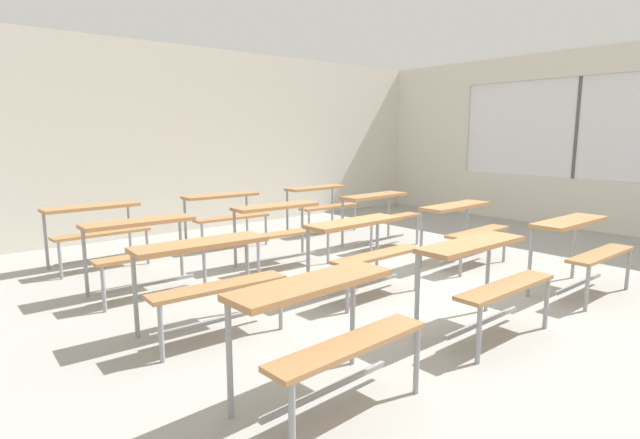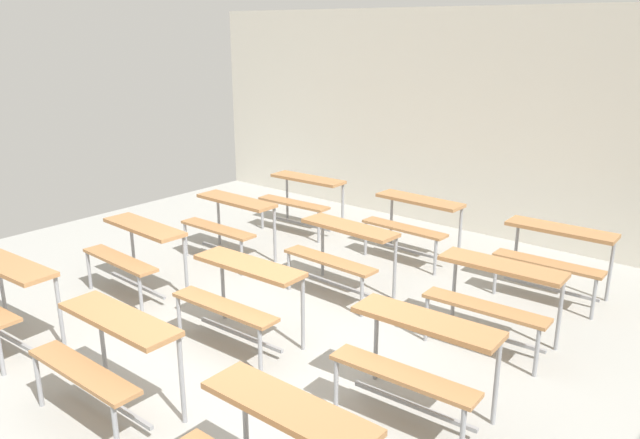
{
  "view_description": "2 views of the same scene",
  "coord_description": "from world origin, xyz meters",
  "px_view_note": "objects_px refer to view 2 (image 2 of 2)",
  "views": [
    {
      "loc": [
        -3.8,
        -3.3,
        1.6
      ],
      "look_at": [
        -0.33,
        0.88,
        0.67
      ],
      "focal_mm": 28.0,
      "sensor_mm": 36.0,
      "label": 1
    },
    {
      "loc": [
        3.38,
        -3.28,
        2.74
      ],
      "look_at": [
        -0.51,
        1.44,
        0.84
      ],
      "focal_mm": 34.91,
      "sensor_mm": 36.0,
      "label": 2
    }
  ],
  "objects_px": {
    "desk_bench_r1c1": "(241,286)",
    "desk_bench_r3c2": "(556,246)",
    "desk_bench_r3c0": "(303,191)",
    "desk_bench_r0c1": "(107,344)",
    "desk_bench_r2c2": "(496,286)",
    "desk_bench_r1c2": "(418,347)",
    "desk_bench_r2c0": "(230,215)",
    "desk_bench_r3c1": "(414,214)",
    "desk_bench_r1c0": "(136,243)",
    "desk_bench_r2c1": "(343,244)"
  },
  "relations": [
    {
      "from": "desk_bench_r1c1",
      "to": "desk_bench_r3c2",
      "type": "distance_m",
      "value": 3.31
    },
    {
      "from": "desk_bench_r1c1",
      "to": "desk_bench_r3c0",
      "type": "bearing_deg",
      "value": 119.78
    },
    {
      "from": "desk_bench_r0c1",
      "to": "desk_bench_r2c2",
      "type": "xyz_separation_m",
      "value": [
        1.71,
        2.75,
        0.0
      ]
    },
    {
      "from": "desk_bench_r1c2",
      "to": "desk_bench_r2c0",
      "type": "distance_m",
      "value": 3.71
    },
    {
      "from": "desk_bench_r2c2",
      "to": "desk_bench_r3c1",
      "type": "relative_size",
      "value": 1.0
    },
    {
      "from": "desk_bench_r2c2",
      "to": "desk_bench_r3c0",
      "type": "distance_m",
      "value": 3.75
    },
    {
      "from": "desk_bench_r3c2",
      "to": "desk_bench_r2c2",
      "type": "bearing_deg",
      "value": -93.22
    },
    {
      "from": "desk_bench_r0c1",
      "to": "desk_bench_r1c0",
      "type": "relative_size",
      "value": 0.98
    },
    {
      "from": "desk_bench_r0c1",
      "to": "desk_bench_r1c2",
      "type": "xyz_separation_m",
      "value": [
        1.74,
        1.38,
        0.0
      ]
    },
    {
      "from": "desk_bench_r1c1",
      "to": "desk_bench_r3c1",
      "type": "height_order",
      "value": "same"
    },
    {
      "from": "desk_bench_r3c0",
      "to": "desk_bench_r1c1",
      "type": "bearing_deg",
      "value": -60.85
    },
    {
      "from": "desk_bench_r2c2",
      "to": "desk_bench_r3c2",
      "type": "bearing_deg",
      "value": 86.12
    },
    {
      "from": "desk_bench_r1c0",
      "to": "desk_bench_r3c1",
      "type": "distance_m",
      "value": 3.25
    },
    {
      "from": "desk_bench_r2c0",
      "to": "desk_bench_r2c2",
      "type": "distance_m",
      "value": 3.41
    },
    {
      "from": "desk_bench_r3c1",
      "to": "desk_bench_r0c1",
      "type": "bearing_deg",
      "value": -88.4
    },
    {
      "from": "desk_bench_r1c1",
      "to": "desk_bench_r3c2",
      "type": "bearing_deg",
      "value": 55.81
    },
    {
      "from": "desk_bench_r1c0",
      "to": "desk_bench_r1c1",
      "type": "distance_m",
      "value": 1.67
    },
    {
      "from": "desk_bench_r1c0",
      "to": "desk_bench_r2c1",
      "type": "relative_size",
      "value": 1.0
    },
    {
      "from": "desk_bench_r1c1",
      "to": "desk_bench_r3c0",
      "type": "xyz_separation_m",
      "value": [
        -1.73,
        2.83,
        0.0
      ]
    },
    {
      "from": "desk_bench_r1c2",
      "to": "desk_bench_r3c2",
      "type": "bearing_deg",
      "value": 87.29
    },
    {
      "from": "desk_bench_r1c0",
      "to": "desk_bench_r2c1",
      "type": "height_order",
      "value": "same"
    },
    {
      "from": "desk_bench_r1c2",
      "to": "desk_bench_r3c0",
      "type": "relative_size",
      "value": 1.0
    },
    {
      "from": "desk_bench_r2c0",
      "to": "desk_bench_r3c2",
      "type": "bearing_deg",
      "value": 21.73
    },
    {
      "from": "desk_bench_r1c0",
      "to": "desk_bench_r3c0",
      "type": "distance_m",
      "value": 2.76
    },
    {
      "from": "desk_bench_r1c0",
      "to": "desk_bench_r2c2",
      "type": "distance_m",
      "value": 3.66
    },
    {
      "from": "desk_bench_r2c2",
      "to": "desk_bench_r2c1",
      "type": "bearing_deg",
      "value": 176.84
    },
    {
      "from": "desk_bench_r1c0",
      "to": "desk_bench_r1c1",
      "type": "xyz_separation_m",
      "value": [
        1.66,
        -0.07,
        0.0
      ]
    },
    {
      "from": "desk_bench_r3c2",
      "to": "desk_bench_r2c1",
      "type": "bearing_deg",
      "value": -144.0
    },
    {
      "from": "desk_bench_r0c1",
      "to": "desk_bench_r2c1",
      "type": "bearing_deg",
      "value": 89.58
    },
    {
      "from": "desk_bench_r1c0",
      "to": "desk_bench_r2c0",
      "type": "distance_m",
      "value": 1.34
    },
    {
      "from": "desk_bench_r1c0",
      "to": "desk_bench_r2c0",
      "type": "xyz_separation_m",
      "value": [
        -0.01,
        1.34,
        0.0
      ]
    },
    {
      "from": "desk_bench_r1c0",
      "to": "desk_bench_r0c1",
      "type": "bearing_deg",
      "value": -37.51
    },
    {
      "from": "desk_bench_r2c0",
      "to": "desk_bench_r1c1",
      "type": "bearing_deg",
      "value": -40.22
    },
    {
      "from": "desk_bench_r0c1",
      "to": "desk_bench_r2c0",
      "type": "relative_size",
      "value": 1.0
    },
    {
      "from": "desk_bench_r1c0",
      "to": "desk_bench_r3c0",
      "type": "height_order",
      "value": "same"
    },
    {
      "from": "desk_bench_r0c1",
      "to": "desk_bench_r3c1",
      "type": "xyz_separation_m",
      "value": [
        0.01,
        4.19,
        0.0
      ]
    },
    {
      "from": "desk_bench_r1c0",
      "to": "desk_bench_r3c2",
      "type": "distance_m",
      "value": 4.38
    },
    {
      "from": "desk_bench_r1c0",
      "to": "desk_bench_r2c1",
      "type": "bearing_deg",
      "value": 41.37
    },
    {
      "from": "desk_bench_r1c0",
      "to": "desk_bench_r2c1",
      "type": "xyz_separation_m",
      "value": [
        1.69,
        1.37,
        0.0
      ]
    },
    {
      "from": "desk_bench_r0c1",
      "to": "desk_bench_r1c0",
      "type": "bearing_deg",
      "value": 139.59
    },
    {
      "from": "desk_bench_r3c1",
      "to": "desk_bench_r3c0",
      "type": "bearing_deg",
      "value": -177.67
    },
    {
      "from": "desk_bench_r2c2",
      "to": "desk_bench_r3c0",
      "type": "bearing_deg",
      "value": 155.53
    },
    {
      "from": "desk_bench_r1c0",
      "to": "desk_bench_r1c1",
      "type": "bearing_deg",
      "value": -0.19
    },
    {
      "from": "desk_bench_r0c1",
      "to": "desk_bench_r3c1",
      "type": "relative_size",
      "value": 0.99
    },
    {
      "from": "desk_bench_r0c1",
      "to": "desk_bench_r2c1",
      "type": "xyz_separation_m",
      "value": [
        -0.0,
        2.78,
        0.0
      ]
    },
    {
      "from": "desk_bench_r1c1",
      "to": "desk_bench_r2c2",
      "type": "height_order",
      "value": "same"
    },
    {
      "from": "desk_bench_r0c1",
      "to": "desk_bench_r3c0",
      "type": "distance_m",
      "value": 4.53
    },
    {
      "from": "desk_bench_r1c0",
      "to": "desk_bench_r3c1",
      "type": "relative_size",
      "value": 1.01
    },
    {
      "from": "desk_bench_r3c2",
      "to": "desk_bench_r1c2",
      "type": "bearing_deg",
      "value": -91.68
    },
    {
      "from": "desk_bench_r3c0",
      "to": "desk_bench_r3c2",
      "type": "distance_m",
      "value": 3.51
    }
  ]
}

